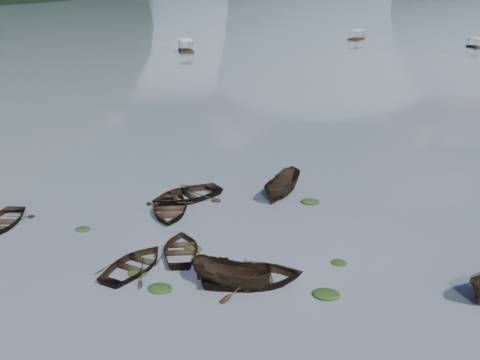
% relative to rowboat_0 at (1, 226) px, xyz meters
% --- Properties ---
extents(ground_plane, '(2400.00, 2400.00, 0.00)m').
position_rel_rowboat_0_xyz_m(ground_plane, '(13.50, -6.44, 0.00)').
color(ground_plane, '#4E5761').
extents(rowboat_0, '(3.74, 4.76, 0.89)m').
position_rel_rowboat_0_xyz_m(rowboat_0, '(0.00, 0.00, 0.00)').
color(rowboat_0, black).
rests_on(rowboat_0, ground).
extents(rowboat_1, '(4.03, 4.87, 0.87)m').
position_rel_rowboat_0_xyz_m(rowboat_1, '(9.88, -3.05, 0.00)').
color(rowboat_1, black).
rests_on(rowboat_1, ground).
extents(rowboat_2, '(4.34, 2.17, 1.61)m').
position_rel_rowboat_0_xyz_m(rowboat_2, '(15.10, -3.63, 0.00)').
color(rowboat_2, black).
rests_on(rowboat_2, ground).
extents(rowboat_3, '(3.93, 4.69, 0.83)m').
position_rel_rowboat_0_xyz_m(rowboat_3, '(11.68, -0.90, 0.00)').
color(rowboat_3, black).
rests_on(rowboat_3, ground).
extents(rowboat_4, '(5.89, 4.96, 1.04)m').
position_rel_rowboat_0_xyz_m(rowboat_4, '(16.03, -3.03, 0.00)').
color(rowboat_4, black).
rests_on(rowboat_4, ground).
extents(rowboat_6, '(4.50, 5.41, 0.97)m').
position_rel_rowboat_0_xyz_m(rowboat_6, '(9.27, 4.00, 0.00)').
color(rowboat_6, black).
rests_on(rowboat_6, ground).
extents(rowboat_7, '(6.10, 6.12, 1.04)m').
position_rel_rowboat_0_xyz_m(rowboat_7, '(9.57, 6.45, 0.00)').
color(rowboat_7, black).
rests_on(rowboat_7, ground).
extents(rowboat_8, '(2.72, 4.66, 1.69)m').
position_rel_rowboat_0_xyz_m(rowboat_8, '(15.80, 8.47, 0.00)').
color(rowboat_8, black).
rests_on(rowboat_8, ground).
extents(weed_clump_0, '(1.04, 0.85, 0.23)m').
position_rel_rowboat_0_xyz_m(weed_clump_0, '(10.22, -3.48, 0.00)').
color(weed_clump_0, black).
rests_on(weed_clump_0, ground).
extents(weed_clump_1, '(1.06, 0.84, 0.23)m').
position_rel_rowboat_0_xyz_m(weed_clump_1, '(14.46, -1.62, 0.00)').
color(weed_clump_1, black).
rests_on(weed_clump_1, ground).
extents(weed_clump_2, '(1.18, 0.94, 0.25)m').
position_rel_rowboat_0_xyz_m(weed_clump_2, '(11.83, -4.63, 0.00)').
color(weed_clump_2, black).
rests_on(weed_clump_2, ground).
extents(weed_clump_3, '(0.85, 0.72, 0.19)m').
position_rel_rowboat_0_xyz_m(weed_clump_3, '(20.06, -0.24, 0.00)').
color(weed_clump_3, black).
rests_on(weed_clump_3, ground).
extents(weed_clump_4, '(1.31, 1.04, 0.27)m').
position_rel_rowboat_0_xyz_m(weed_clump_4, '(19.61, -3.46, 0.00)').
color(weed_clump_4, black).
rests_on(weed_clump_4, ground).
extents(weed_clump_5, '(0.93, 0.75, 0.20)m').
position_rel_rowboat_0_xyz_m(weed_clump_5, '(5.07, 0.58, 0.00)').
color(weed_clump_5, black).
rests_on(weed_clump_5, ground).
extents(weed_clump_6, '(1.01, 0.84, 0.21)m').
position_rel_rowboat_0_xyz_m(weed_clump_6, '(12.18, -0.42, 0.00)').
color(weed_clump_6, black).
rests_on(weed_clump_6, ground).
extents(weed_clump_7, '(1.24, 0.99, 0.27)m').
position_rel_rowboat_0_xyz_m(weed_clump_7, '(17.83, 7.59, 0.00)').
color(weed_clump_7, black).
rests_on(weed_clump_7, ground).
extents(pontoon_left, '(5.00, 6.83, 2.42)m').
position_rel_rowboat_0_xyz_m(pontoon_left, '(-15.02, 82.96, 0.00)').
color(pontoon_left, black).
rests_on(pontoon_left, ground).
extents(pontoon_centre, '(4.21, 6.16, 2.18)m').
position_rel_rowboat_0_xyz_m(pontoon_centre, '(19.22, 116.20, 0.00)').
color(pontoon_centre, black).
rests_on(pontoon_centre, ground).
extents(pontoon_right, '(3.37, 5.51, 1.97)m').
position_rel_rowboat_0_xyz_m(pontoon_right, '(45.27, 103.98, 0.00)').
color(pontoon_right, black).
rests_on(pontoon_right, ground).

